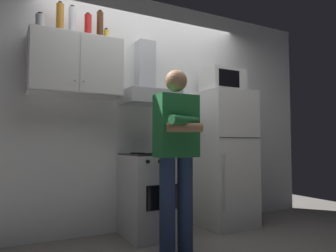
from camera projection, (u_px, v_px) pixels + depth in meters
ground_plane at (168, 242)px, 3.13m from camera, size 7.00×7.00×0.00m
back_wall_tiled at (144, 112)px, 3.73m from camera, size 4.80×0.10×2.70m
upper_cabinet at (76, 66)px, 3.16m from camera, size 0.90×0.37×0.60m
stove_oven at (153, 194)px, 3.35m from camera, size 0.60×0.62×0.87m
range_hood at (148, 88)px, 3.53m from camera, size 0.60×0.44×0.75m
refrigerator at (224, 158)px, 3.81m from camera, size 0.60×0.62×1.60m
microwave at (222, 81)px, 3.88m from camera, size 0.48×0.37×0.28m
person_standing at (177, 151)px, 2.82m from camera, size 0.38×0.33×1.64m
cooking_pot at (169, 148)px, 3.33m from camera, size 0.28×0.18×0.09m
bottle_vodka_clear at (72, 21)px, 3.17m from camera, size 0.07×0.07×0.31m
bottle_canister_steel at (40, 23)px, 3.03m from camera, size 0.09×0.09×0.18m
bottle_liquor_amber at (60, 19)px, 3.11m from camera, size 0.07×0.07×0.32m
bottle_soda_red at (88, 26)px, 3.22m from camera, size 0.07×0.07×0.26m
bottle_spice_jar at (106, 36)px, 3.35m from camera, size 0.06×0.06×0.15m
bottle_rum_dark at (100, 26)px, 3.30m from camera, size 0.07×0.07×0.32m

